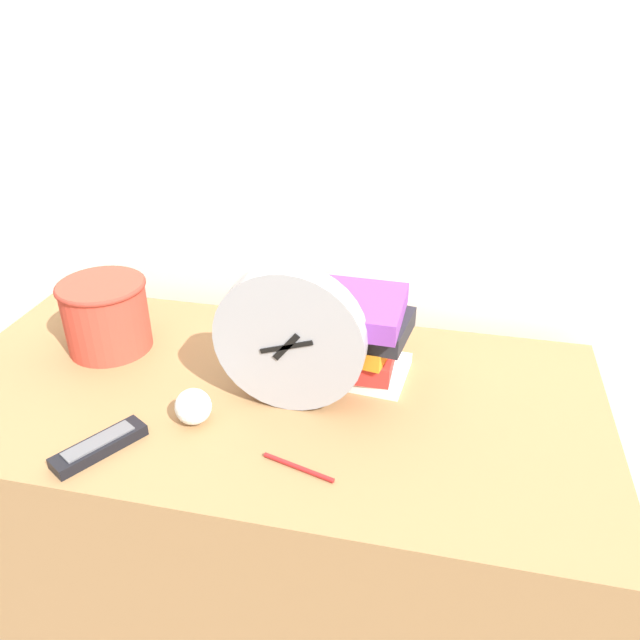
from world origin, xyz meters
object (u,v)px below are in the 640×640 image
object	(u,v)px
desk_clock	(290,340)
book_stack	(348,333)
crumpled_paper_ball	(193,407)
pen	(298,467)
basket	(106,313)
tv_remote	(99,446)

from	to	relation	value
desk_clock	book_stack	bearing A→B (deg)	54.57
desk_clock	crumpled_paper_ball	distance (m)	0.21
desk_clock	pen	bearing A→B (deg)	-71.61
desk_clock	basket	world-z (taller)	desk_clock
book_stack	crumpled_paper_ball	size ratio (longest dim) A/B	3.72
book_stack	basket	bearing A→B (deg)	-178.93
tv_remote	pen	xyz separation A→B (m)	(0.34, 0.03, -0.01)
basket	pen	xyz separation A→B (m)	(0.49, -0.28, -0.08)
crumpled_paper_ball	pen	size ratio (longest dim) A/B	0.52
desk_clock	tv_remote	xyz separation A→B (m)	(-0.28, -0.20, -0.13)
basket	crumpled_paper_ball	world-z (taller)	basket
crumpled_paper_ball	pen	distance (m)	0.23
desk_clock	crumpled_paper_ball	bearing A→B (deg)	-149.68
book_stack	basket	distance (m)	0.51
desk_clock	crumpled_paper_ball	xyz separation A→B (m)	(-0.16, -0.09, -0.10)
pen	basket	bearing A→B (deg)	150.00
tv_remote	desk_clock	bearing A→B (deg)	35.54
book_stack	tv_remote	distance (m)	0.49
basket	crumpled_paper_ball	xyz separation A→B (m)	(0.27, -0.20, -0.05)
tv_remote	crumpled_paper_ball	xyz separation A→B (m)	(0.12, 0.11, 0.02)
desk_clock	tv_remote	size ratio (longest dim) A/B	1.70
tv_remote	book_stack	bearing A→B (deg)	41.19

